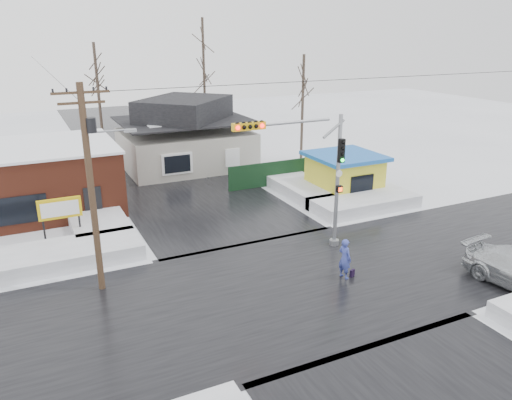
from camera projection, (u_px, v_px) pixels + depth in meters
name	position (u px, v px, depth m)	size (l,w,h in m)	color
ground	(297.00, 285.00, 22.50)	(120.00, 120.00, 0.00)	white
road_ns	(297.00, 285.00, 22.50)	(10.00, 120.00, 0.02)	black
road_ew	(297.00, 285.00, 22.50)	(120.00, 10.00, 0.02)	black
snowbank_nw	(69.00, 254.00, 24.64)	(7.00, 3.00, 0.80)	white
snowbank_ne	(364.00, 202.00, 32.03)	(7.00, 3.00, 0.80)	white
snowbank_nside_w	(95.00, 216.00, 29.73)	(3.00, 8.00, 0.80)	white
snowbank_nside_e	(298.00, 186.00, 35.47)	(3.00, 8.00, 0.80)	white
traffic_signal	(312.00, 166.00, 24.56)	(6.05, 0.68, 7.00)	gray
utility_pole	(92.00, 178.00, 20.58)	(3.15, 0.44, 9.00)	#382619
brick_building	(15.00, 180.00, 30.95)	(12.20, 8.20, 4.12)	maroon
marquee_sign	(60.00, 210.00, 26.28)	(2.20, 0.21, 2.55)	black
house	(185.00, 136.00, 41.23)	(10.40, 8.40, 5.76)	#AFAA9E
kiosk	(344.00, 174.00, 34.45)	(4.60, 4.60, 2.88)	yellow
fence	(278.00, 173.00, 36.81)	(8.00, 0.12, 1.80)	black
tree_far_left	(96.00, 68.00, 40.45)	(3.00, 3.00, 10.00)	#332821
tree_far_mid	(203.00, 46.00, 45.75)	(3.00, 3.00, 12.00)	#332821
tree_far_right	(303.00, 77.00, 42.16)	(3.00, 3.00, 9.00)	#332821
pedestrian	(345.00, 259.00, 22.85)	(0.70, 0.46, 1.92)	#38459F
shopping_bag	(352.00, 273.00, 23.18)	(0.28, 0.12, 0.35)	black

